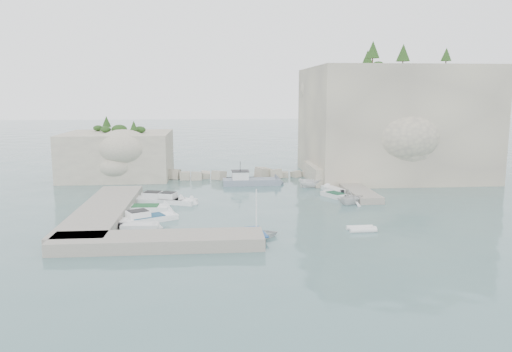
{
  "coord_description": "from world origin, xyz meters",
  "views": [
    {
      "loc": [
        -5.26,
        -54.16,
        13.08
      ],
      "look_at": [
        0.0,
        6.0,
        3.0
      ],
      "focal_mm": 35.0,
      "sensor_mm": 36.0,
      "label": 1
    }
  ],
  "objects": [
    {
      "name": "outcrop_west",
      "position": [
        -20.0,
        25.0,
        3.5
      ],
      "size": [
        16.0,
        14.0,
        7.0
      ],
      "primitive_type": "cube",
      "color": "beige",
      "rests_on": "ground"
    },
    {
      "name": "motorboat_b",
      "position": [
        -9.95,
        4.93,
        0.0
      ],
      "size": [
        6.18,
        3.96,
        1.4
      ],
      "primitive_type": null,
      "rotation": [
        0.0,
        0.0,
        -0.38
      ],
      "color": "white",
      "rests_on": "ground"
    },
    {
      "name": "cliff_terrace",
      "position": [
        13.0,
        18.0,
        1.25
      ],
      "size": [
        8.0,
        10.0,
        2.5
      ],
      "primitive_type": "cube",
      "color": "beige",
      "rests_on": "ground"
    },
    {
      "name": "breakwater",
      "position": [
        -1.0,
        22.0,
        0.7
      ],
      "size": [
        28.0,
        3.0,
        1.4
      ],
      "primitive_type": "cube",
      "color": "beige",
      "rests_on": "ground"
    },
    {
      "name": "ground",
      "position": [
        0.0,
        0.0,
        0.0
      ],
      "size": [
        400.0,
        400.0,
        0.0
      ],
      "primitive_type": "plane",
      "color": "#496D6E",
      "rests_on": "ground"
    },
    {
      "name": "motorboat_d",
      "position": [
        -12.1,
        -3.55,
        0.0
      ],
      "size": [
        6.93,
        5.05,
        1.4
      ],
      "primitive_type": null,
      "rotation": [
        0.0,
        0.0,
        0.5
      ],
      "color": "white",
      "rests_on": "ground"
    },
    {
      "name": "rowboat_mast",
      "position": [
        -1.38,
        -10.16,
        2.53
      ],
      "size": [
        0.1,
        0.1,
        4.2
      ],
      "primitive_type": "cylinder",
      "color": "white",
      "rests_on": "rowboat"
    },
    {
      "name": "tender_east_a",
      "position": [
        10.94,
        2.55,
        0.0
      ],
      "size": [
        4.63,
        4.34,
        1.96
      ],
      "primitive_type": "imported",
      "rotation": [
        0.0,
        0.0,
        1.94
      ],
      "color": "silver",
      "rests_on": "ground"
    },
    {
      "name": "motorboat_c",
      "position": [
        -12.89,
        1.43,
        0.0
      ],
      "size": [
        5.79,
        2.38,
        0.7
      ],
      "primitive_type": null,
      "rotation": [
        0.0,
        0.0,
        -0.05
      ],
      "color": "white",
      "rests_on": "ground"
    },
    {
      "name": "motorboat_a",
      "position": [
        -11.72,
        5.54,
        0.0
      ],
      "size": [
        7.07,
        3.72,
        1.4
      ],
      "primitive_type": null,
      "rotation": [
        0.0,
        0.0,
        -0.26
      ],
      "color": "silver",
      "rests_on": "ground"
    },
    {
      "name": "tender_east_b",
      "position": [
        10.15,
        6.6,
        0.0
      ],
      "size": [
        3.4,
        4.79,
        0.7
      ],
      "primitive_type": null,
      "rotation": [
        0.0,
        0.0,
        2.02
      ],
      "color": "silver",
      "rests_on": "ground"
    },
    {
      "name": "work_boat",
      "position": [
        0.28,
        16.37,
        0.0
      ],
      "size": [
        9.08,
        2.8,
        2.2
      ],
      "primitive_type": null,
      "rotation": [
        0.0,
        0.0,
        0.01
      ],
      "color": "slate",
      "rests_on": "ground"
    },
    {
      "name": "rowboat",
      "position": [
        -1.38,
        -10.16,
        0.0
      ],
      "size": [
        4.6,
        3.62,
        0.87
      ],
      "primitive_type": "imported",
      "rotation": [
        0.0,
        0.0,
        1.73
      ],
      "color": "white",
      "rests_on": "ground"
    },
    {
      "name": "ledge_east",
      "position": [
        13.5,
        10.0,
        0.4
      ],
      "size": [
        3.0,
        16.0,
        0.8
      ],
      "primitive_type": "cube",
      "color": "#9E9689",
      "rests_on": "ground"
    },
    {
      "name": "quay_south",
      "position": [
        -10.0,
        -12.5,
        0.55
      ],
      "size": [
        18.0,
        4.0,
        1.1
      ],
      "primitive_type": "cube",
      "color": "#9E9689",
      "rests_on": "ground"
    },
    {
      "name": "tender_east_c",
      "position": [
        10.81,
        10.27,
        0.0
      ],
      "size": [
        2.79,
        4.94,
        0.7
      ],
      "primitive_type": null,
      "rotation": [
        0.0,
        0.0,
        1.86
      ],
      "color": "silver",
      "rests_on": "ground"
    },
    {
      "name": "quay_west",
      "position": [
        -17.0,
        -1.0,
        0.55
      ],
      "size": [
        5.0,
        24.0,
        1.1
      ],
      "primitive_type": "cube",
      "color": "#9E9689",
      "rests_on": "ground"
    },
    {
      "name": "cliff_east",
      "position": [
        23.0,
        23.0,
        8.5
      ],
      "size": [
        26.0,
        22.0,
        17.0
      ],
      "primitive_type": "cube",
      "color": "beige",
      "rests_on": "ground"
    },
    {
      "name": "tender_east_d",
      "position": [
        8.69,
        13.67,
        0.0
      ],
      "size": [
        4.09,
        1.64,
        1.56
      ],
      "primitive_type": "imported",
      "rotation": [
        0.0,
        0.0,
        1.6
      ],
      "color": "white",
      "rests_on": "ground"
    },
    {
      "name": "vegetation",
      "position": [
        17.83,
        24.4,
        17.93
      ],
      "size": [
        53.48,
        13.88,
        13.4
      ],
      "color": "#1E4219",
      "rests_on": "ground"
    },
    {
      "name": "motorboat_e",
      "position": [
        -12.39,
        -6.42,
        0.0
      ],
      "size": [
        4.0,
        1.74,
        0.7
      ],
      "primitive_type": null,
      "rotation": [
        0.0,
        0.0,
        -0.03
      ],
      "color": "silver",
      "rests_on": "ground"
    },
    {
      "name": "inflatable_dinghy",
      "position": [
        8.87,
        -8.87,
        0.0
      ],
      "size": [
        2.9,
        1.48,
        0.44
      ],
      "primitive_type": null,
      "rotation": [
        0.0,
        0.0,
        0.04
      ],
      "color": "silver",
      "rests_on": "ground"
    }
  ]
}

